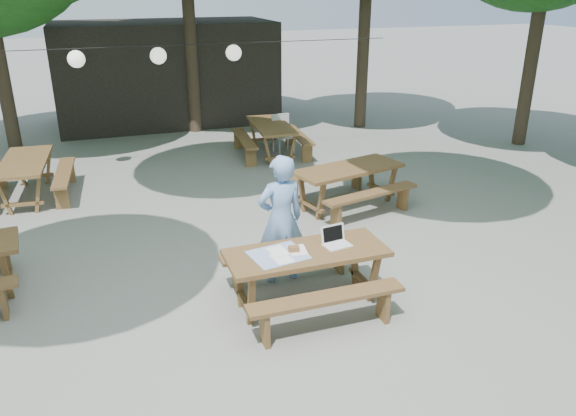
% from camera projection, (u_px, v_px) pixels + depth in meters
% --- Properties ---
extents(ground, '(80.00, 80.00, 0.00)m').
position_uv_depth(ground, '(249.00, 299.00, 7.29)').
color(ground, slate).
rests_on(ground, ground).
extents(pavilion, '(6.00, 3.00, 2.80)m').
position_uv_depth(pavilion, '(166.00, 72.00, 16.11)').
color(pavilion, black).
rests_on(pavilion, ground).
extents(main_picnic_table, '(2.00, 1.58, 0.75)m').
position_uv_depth(main_picnic_table, '(306.00, 277.00, 7.04)').
color(main_picnic_table, '#4D321B').
rests_on(main_picnic_table, ground).
extents(picnic_table_ne, '(2.21, 1.98, 0.75)m').
position_uv_depth(picnic_table_ne, '(348.00, 186.00, 10.14)').
color(picnic_table_ne, '#4D321B').
rests_on(picnic_table_ne, ground).
extents(picnic_table_far_w, '(1.70, 2.05, 0.75)m').
position_uv_depth(picnic_table_far_w, '(27.00, 179.00, 10.53)').
color(picnic_table_far_w, '#4D321B').
rests_on(picnic_table_far_w, ground).
extents(picnic_table_far_e, '(1.73, 2.06, 0.75)m').
position_uv_depth(picnic_table_far_e, '(272.00, 139.00, 13.16)').
color(picnic_table_far_e, '#4D321B').
rests_on(picnic_table_far_e, ground).
extents(woman, '(0.68, 0.47, 1.78)m').
position_uv_depth(woman, '(281.00, 219.00, 7.46)').
color(woman, '#779ED8').
rests_on(woman, ground).
extents(plastic_chair, '(0.48, 0.48, 0.90)m').
position_uv_depth(plastic_chair, '(283.00, 142.00, 13.44)').
color(plastic_chair, silver).
rests_on(plastic_chair, ground).
extents(laptop, '(0.36, 0.30, 0.24)m').
position_uv_depth(laptop, '(335.00, 240.00, 7.05)').
color(laptop, white).
rests_on(laptop, main_picnic_table).
extents(tabletop_clutter, '(0.75, 0.65, 0.08)m').
position_uv_depth(tabletop_clutter, '(282.00, 254.00, 6.81)').
color(tabletop_clutter, '#3763BE').
rests_on(tabletop_clutter, main_picnic_table).
extents(paper_lanterns, '(9.00, 0.34, 0.38)m').
position_uv_depth(paper_lanterns, '(159.00, 56.00, 11.58)').
color(paper_lanterns, black).
rests_on(paper_lanterns, ground).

